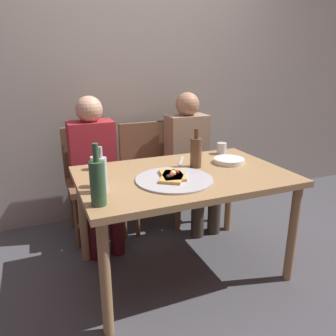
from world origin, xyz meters
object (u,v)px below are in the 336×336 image
dining_table (183,185)px  pizza_slice_last (172,175)px  tumbler_near (96,163)px  chair_right (184,163)px  water_bottle (196,152)px  chair_middle (148,167)px  wine_glass (98,177)px  plate_stack (229,161)px  guest_in_beanie (191,154)px  table_knife (181,161)px  pizza_tray (174,179)px  pizza_slice_extra (173,177)px  guest_in_sweater (95,164)px  wine_bottle (98,182)px  tumbler_far (222,148)px  beer_bottle (101,174)px  chair_left (93,174)px

dining_table → pizza_slice_last: size_ratio=5.67×
tumbler_near → chair_right: size_ratio=0.10×
water_bottle → chair_middle: bearing=97.4°
chair_middle → wine_glass: bearing=55.3°
wine_glass → plate_stack: wine_glass is taller
plate_stack → guest_in_beanie: guest_in_beanie is taller
pizza_slice_last → water_bottle: water_bottle is taller
tumbler_near → table_knife: 0.62m
guest_in_beanie → pizza_tray: bearing=57.3°
pizza_slice_extra → tumbler_near: bearing=134.8°
guest_in_sweater → guest_in_beanie: (0.85, 0.00, 0.00)m
wine_bottle → tumbler_far: bearing=29.2°
tumbler_far → wine_glass: size_ratio=0.76×
water_bottle → tumbler_near: 0.68m
dining_table → pizza_tray: (-0.11, -0.10, 0.09)m
dining_table → table_knife: table_knife is taller
pizza_slice_extra → beer_bottle: size_ratio=0.98×
dining_table → chair_middle: size_ratio=1.50×
chair_right → water_bottle: bearing=70.7°
water_bottle → chair_right: bearing=70.7°
tumbler_far → wine_glass: (-1.04, -0.35, 0.01)m
pizza_tray → wine_glass: (-0.45, 0.08, 0.05)m
beer_bottle → plate_stack: size_ratio=1.19×
chair_left → chair_right: (0.85, 0.00, 0.00)m
pizza_tray → table_knife: (0.21, 0.36, -0.00)m
beer_bottle → water_bottle: bearing=17.0°
tumbler_near → guest_in_sweater: size_ratio=0.08×
dining_table → water_bottle: (0.14, 0.09, 0.19)m
guest_in_sweater → pizza_slice_last: bearing=114.7°
pizza_slice_last → tumbler_far: 0.71m
pizza_slice_last → pizza_tray: bearing=-90.9°
pizza_slice_last → chair_left: bearing=110.9°
dining_table → beer_bottle: size_ratio=5.21×
chair_middle → pizza_tray: bearing=81.0°
wine_glass → chair_right: (0.95, 0.86, -0.27)m
water_bottle → pizza_tray: bearing=-141.9°
pizza_tray → guest_in_sweater: size_ratio=0.41×
pizza_tray → guest_in_beanie: (0.51, 0.79, -0.09)m
pizza_slice_extra → plate_stack: bearing=18.8°
pizza_tray → pizza_slice_last: 0.04m
chair_middle → guest_in_sweater: bearing=17.1°
guest_in_beanie → water_bottle: bearing=66.3°
plate_stack → chair_middle: size_ratio=0.24×
pizza_tray → guest_in_beanie: guest_in_beanie is taller
wine_bottle → wine_glass: wine_bottle is taller
chair_left → water_bottle: bearing=128.4°
tumbler_far → chair_middle: chair_middle is taller
pizza_slice_last → plate_stack: bearing=16.5°
pizza_slice_extra → chair_right: 1.09m
guest_in_sweater → tumbler_near: bearing=81.4°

